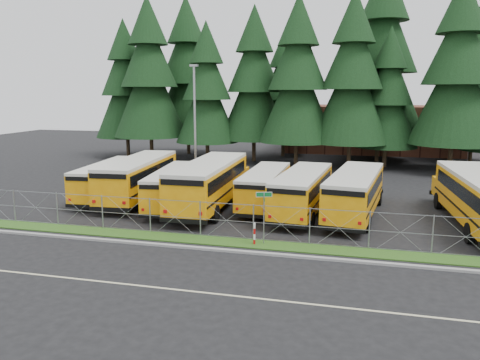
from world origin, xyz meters
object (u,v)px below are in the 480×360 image
(bus_1, at_px, (141,179))
(bus_3, at_px, (211,185))
(bus_4, at_px, (266,188))
(light_standard, at_px, (195,119))
(striped_bollard, at_px, (254,234))
(bus_5, at_px, (303,192))
(bus_6, at_px, (356,194))
(bus_east, at_px, (477,200))
(street_sign, at_px, (264,207))
(bus_2, at_px, (176,188))
(bus_0, at_px, (111,181))

(bus_1, xyz_separation_m, bus_3, (5.84, -1.19, 0.08))
(bus_4, distance_m, light_standard, 11.52)
(bus_3, bearing_deg, striped_bollard, -58.08)
(bus_5, xyz_separation_m, bus_6, (3.32, 0.06, 0.06))
(bus_1, bearing_deg, striped_bollard, -43.05)
(bus_3, relative_size, bus_east, 1.01)
(bus_1, xyz_separation_m, bus_4, (9.39, 0.08, -0.25))
(bus_4, bearing_deg, bus_6, -10.42)
(bus_east, bearing_deg, bus_5, 174.12)
(street_sign, height_order, striped_bollard, street_sign)
(bus_2, xyz_separation_m, bus_4, (6.05, 1.47, -0.02))
(bus_2, distance_m, street_sign, 10.05)
(bus_1, height_order, bus_6, bus_1)
(bus_2, height_order, bus_3, bus_3)
(bus_3, xyz_separation_m, bus_4, (3.55, 1.27, -0.33))
(striped_bollard, bearing_deg, bus_2, 135.80)
(bus_2, relative_size, bus_4, 1.01)
(bus_6, bearing_deg, bus_4, 176.73)
(street_sign, bearing_deg, bus_east, 28.86)
(bus_6, bearing_deg, bus_0, -175.36)
(striped_bollard, bearing_deg, bus_1, 141.55)
(bus_2, xyz_separation_m, bus_3, (2.50, 0.20, 0.32))
(bus_5, height_order, bus_6, bus_6)
(bus_3, distance_m, striped_bollard, 8.50)
(bus_5, xyz_separation_m, striped_bollard, (-1.73, -7.12, -0.80))
(bus_0, bearing_deg, bus_4, -4.11)
(bus_1, xyz_separation_m, light_standard, (1.67, 7.52, 3.96))
(bus_3, distance_m, street_sign, 8.49)
(bus_2, distance_m, striped_bollard, 9.90)
(bus_2, height_order, striped_bollard, bus_2)
(bus_1, height_order, bus_2, bus_1)
(light_standard, bearing_deg, bus_0, -117.41)
(street_sign, distance_m, light_standard, 18.38)
(street_sign, bearing_deg, striped_bollard, -150.01)
(bus_3, xyz_separation_m, street_sign, (5.02, -6.83, 0.41))
(bus_1, relative_size, bus_5, 1.10)
(bus_0, relative_size, bus_3, 0.82)
(striped_bollard, distance_m, light_standard, 18.71)
(bus_2, xyz_separation_m, street_sign, (7.52, -6.63, 0.73))
(bus_4, bearing_deg, striped_bollard, -82.50)
(bus_3, xyz_separation_m, bus_5, (6.31, 0.04, -0.23))
(bus_0, relative_size, bus_4, 1.03)
(bus_2, bearing_deg, bus_1, 150.35)
(bus_4, relative_size, light_standard, 0.97)
(bus_5, bearing_deg, bus_0, -178.86)
(bus_4, xyz_separation_m, bus_east, (13.06, -1.72, 0.32))
(bus_1, distance_m, street_sign, 13.51)
(bus_1, relative_size, striped_bollard, 9.81)
(bus_5, bearing_deg, bus_6, 6.15)
(bus_5, relative_size, light_standard, 1.05)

